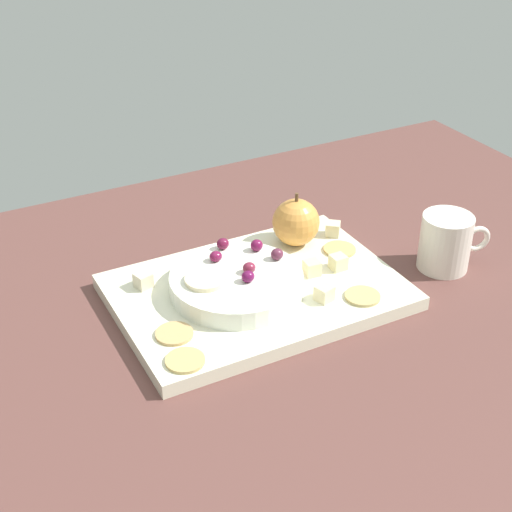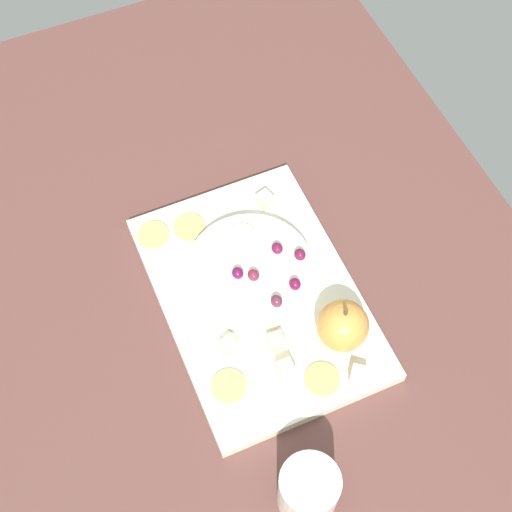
# 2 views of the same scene
# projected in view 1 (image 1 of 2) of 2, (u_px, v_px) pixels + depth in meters

# --- Properties ---
(table) EXTENTS (1.28, 0.88, 0.03)m
(table) POSITION_uv_depth(u_px,v_px,m) (267.00, 320.00, 0.98)
(table) COLOR brown
(table) RESTS_ON ground
(platter) EXTENTS (0.37, 0.26, 0.02)m
(platter) POSITION_uv_depth(u_px,v_px,m) (255.00, 293.00, 0.99)
(platter) COLOR #EAE9CB
(platter) RESTS_ON table
(serving_dish) EXTENTS (0.18, 0.18, 0.03)m
(serving_dish) POSITION_uv_depth(u_px,v_px,m) (237.00, 283.00, 0.97)
(serving_dish) COLOR white
(serving_dish) RESTS_ON platter
(apple_whole) EXTENTS (0.07, 0.07, 0.07)m
(apple_whole) POSITION_uv_depth(u_px,v_px,m) (296.00, 222.00, 1.07)
(apple_whole) COLOR gold
(apple_whole) RESTS_ON platter
(apple_stem) EXTENTS (0.01, 0.01, 0.01)m
(apple_stem) POSITION_uv_depth(u_px,v_px,m) (297.00, 197.00, 1.05)
(apple_stem) COLOR brown
(apple_stem) RESTS_ON apple_whole
(cheese_cube_0) EXTENTS (0.02, 0.02, 0.02)m
(cheese_cube_0) POSITION_uv_depth(u_px,v_px,m) (312.00, 268.00, 1.01)
(cheese_cube_0) COLOR beige
(cheese_cube_0) RESTS_ON platter
(cheese_cube_1) EXTENTS (0.02, 0.02, 0.02)m
(cheese_cube_1) POSITION_uv_depth(u_px,v_px,m) (324.00, 293.00, 0.95)
(cheese_cube_1) COLOR beige
(cheese_cube_1) RESTS_ON platter
(cheese_cube_2) EXTENTS (0.03, 0.03, 0.02)m
(cheese_cube_2) POSITION_uv_depth(u_px,v_px,m) (333.00, 229.00, 1.10)
(cheese_cube_2) COLOR beige
(cheese_cube_2) RESTS_ON platter
(cheese_cube_3) EXTENTS (0.03, 0.03, 0.02)m
(cheese_cube_3) POSITION_uv_depth(u_px,v_px,m) (143.00, 280.00, 0.98)
(cheese_cube_3) COLOR beige
(cheese_cube_3) RESTS_ON platter
(cheese_cube_4) EXTENTS (0.02, 0.02, 0.02)m
(cheese_cube_4) POSITION_uv_depth(u_px,v_px,m) (338.00, 262.00, 1.02)
(cheese_cube_4) COLOR beige
(cheese_cube_4) RESTS_ON platter
(cracker_0) EXTENTS (0.05, 0.05, 0.00)m
(cracker_0) POSITION_uv_depth(u_px,v_px,m) (174.00, 334.00, 0.90)
(cracker_0) COLOR tan
(cracker_0) RESTS_ON platter
(cracker_1) EXTENTS (0.05, 0.05, 0.00)m
(cracker_1) POSITION_uv_depth(u_px,v_px,m) (363.00, 296.00, 0.96)
(cracker_1) COLOR tan
(cracker_1) RESTS_ON platter
(cracker_2) EXTENTS (0.05, 0.05, 0.00)m
(cracker_2) POSITION_uv_depth(u_px,v_px,m) (185.00, 360.00, 0.85)
(cracker_2) COLOR tan
(cracker_2) RESTS_ON platter
(cracker_3) EXTENTS (0.05, 0.05, 0.00)m
(cracker_3) POSITION_uv_depth(u_px,v_px,m) (340.00, 250.00, 1.07)
(cracker_3) COLOR tan
(cracker_3) RESTS_ON platter
(grape_0) EXTENTS (0.02, 0.02, 0.02)m
(grape_0) POSITION_uv_depth(u_px,v_px,m) (257.00, 245.00, 1.01)
(grape_0) COLOR maroon
(grape_0) RESTS_ON serving_dish
(grape_1) EXTENTS (0.02, 0.02, 0.01)m
(grape_1) POSITION_uv_depth(u_px,v_px,m) (249.00, 268.00, 0.96)
(grape_1) COLOR maroon
(grape_1) RESTS_ON serving_dish
(grape_2) EXTENTS (0.02, 0.02, 0.02)m
(grape_2) POSITION_uv_depth(u_px,v_px,m) (223.00, 244.00, 1.02)
(grape_2) COLOR maroon
(grape_2) RESTS_ON serving_dish
(grape_3) EXTENTS (0.02, 0.02, 0.01)m
(grape_3) POSITION_uv_depth(u_px,v_px,m) (216.00, 256.00, 0.99)
(grape_3) COLOR maroon
(grape_3) RESTS_ON serving_dish
(grape_4) EXTENTS (0.02, 0.02, 0.02)m
(grape_4) POSITION_uv_depth(u_px,v_px,m) (277.00, 254.00, 0.99)
(grape_4) COLOR #5E273D
(grape_4) RESTS_ON serving_dish
(grape_5) EXTENTS (0.02, 0.02, 0.02)m
(grape_5) POSITION_uv_depth(u_px,v_px,m) (248.00, 277.00, 0.95)
(grape_5) COLOR #601141
(grape_5) RESTS_ON serving_dish
(apple_slice_0) EXTENTS (0.05, 0.05, 0.01)m
(apple_slice_0) POSITION_uv_depth(u_px,v_px,m) (205.00, 280.00, 0.95)
(apple_slice_0) COLOR beige
(apple_slice_0) RESTS_ON serving_dish
(cup) EXTENTS (0.10, 0.07, 0.08)m
(cup) POSITION_uv_depth(u_px,v_px,m) (446.00, 242.00, 1.04)
(cup) COLOR silver
(cup) RESTS_ON table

